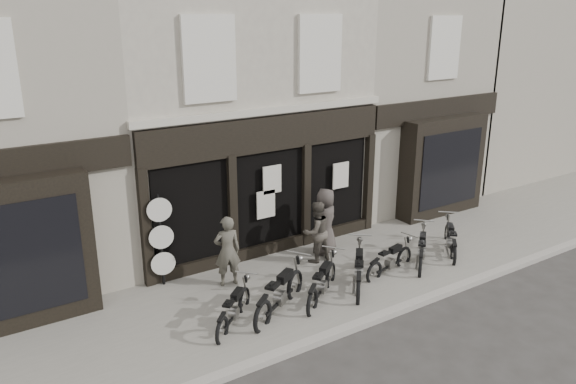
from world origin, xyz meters
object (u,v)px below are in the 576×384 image
motorcycle_0 (234,312)px  man_right (325,221)px  motorcycle_3 (359,273)px  motorcycle_4 (390,262)px  man_centre (316,232)px  motorcycle_1 (280,296)px  advert_sign_post (161,244)px  motorcycle_6 (450,242)px  motorcycle_2 (322,285)px  man_left (227,251)px  motorcycle_5 (422,252)px

motorcycle_0 → man_right: size_ratio=0.85×
motorcycle_3 → man_right: man_right is taller
motorcycle_4 → man_centre: 2.05m
motorcycle_4 → man_right: man_right is taller
motorcycle_3 → motorcycle_1: bearing=130.3°
motorcycle_1 → man_centre: size_ratio=1.26×
motorcycle_1 → motorcycle_0: bearing=144.0°
motorcycle_3 → man_right: bearing=27.8°
motorcycle_3 → advert_sign_post: 4.79m
motorcycle_6 → man_right: 3.54m
motorcycle_0 → motorcycle_3: (3.36, -0.10, 0.06)m
motorcycle_2 → motorcycle_3: motorcycle_3 is taller
motorcycle_0 → man_left: size_ratio=0.90×
man_right → advert_sign_post: 4.46m
motorcycle_5 → motorcycle_6: 1.20m
motorcycle_2 → motorcycle_6: bearing=-34.4°
motorcycle_5 → man_right: man_right is taller
motorcycle_2 → man_right: bearing=15.3°
motorcycle_3 → motorcycle_6: motorcycle_3 is taller
motorcycle_1 → motorcycle_4: 3.40m
motorcycle_1 → motorcycle_4: motorcycle_1 is taller
motorcycle_4 → man_left: bearing=145.1°
advert_sign_post → man_right: bearing=2.2°
motorcycle_1 → man_right: bearing=4.8°
motorcycle_0 → motorcycle_6: size_ratio=0.94×
man_right → motorcycle_5: bearing=113.0°
motorcycle_2 → motorcycle_5: (3.34, 0.09, -0.01)m
motorcycle_4 → advert_sign_post: (-5.11, 2.46, 0.82)m
motorcycle_1 → advert_sign_post: (-1.71, 2.57, 0.74)m
motorcycle_6 → motorcycle_2: bearing=133.9°
motorcycle_3 → motorcycle_5: size_ratio=1.09×
man_left → man_right: size_ratio=0.95×
motorcycle_2 → motorcycle_3: 1.11m
motorcycle_1 → motorcycle_2: bearing=-32.2°
motorcycle_0 → motorcycle_5: 5.59m
motorcycle_5 → man_centre: bearing=103.1°
motorcycle_6 → motorcycle_5: bearing=135.3°
motorcycle_6 → man_left: 6.30m
man_centre → motorcycle_3: bearing=92.4°
advert_sign_post → motorcycle_5: bearing=-11.8°
motorcycle_3 → motorcycle_4: 1.16m
motorcycle_0 → man_right: man_right is taller
motorcycle_0 → man_left: bearing=25.3°
motorcycle_6 → advert_sign_post: advert_sign_post is taller
motorcycle_0 → man_left: (0.71, 1.64, 0.63)m
motorcycle_3 → advert_sign_post: (-3.96, 2.58, 0.76)m
motorcycle_1 → man_centre: 2.80m
motorcycle_4 → man_left: (-3.79, 1.62, 0.64)m
motorcycle_0 → motorcycle_6: bearing=-40.7°
motorcycle_3 → man_centre: bearing=42.6°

